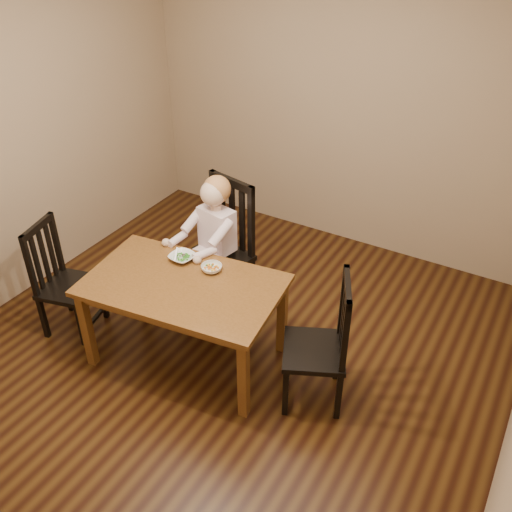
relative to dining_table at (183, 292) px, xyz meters
The scene contains 9 objects.
room 0.81m from the dining_table, 40.11° to the left, with size 4.01×4.01×2.71m.
dining_table is the anchor object (origin of this frame).
chair_child 0.72m from the dining_table, 101.53° to the left, with size 0.57×0.55×1.12m.
chair_left 1.06m from the dining_table, 169.49° to the right, with size 0.48×0.49×0.94m.
chair_right 1.05m from the dining_table, ahead, with size 0.55×0.56×1.00m.
toddler 0.67m from the dining_table, 103.50° to the left, with size 0.38×0.47×0.65m, color white, non-canonical shape.
bowl_peas 0.31m from the dining_table, 126.56° to the left, with size 0.18×0.18×0.05m, color white.
bowl_veg 0.27m from the dining_table, 67.58° to the left, with size 0.15×0.15×0.05m, color white.
fork 0.32m from the dining_table, 135.13° to the left, with size 0.07×0.12×0.05m.
Camera 1 is at (1.83, -2.73, 3.08)m, focal length 40.00 mm.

